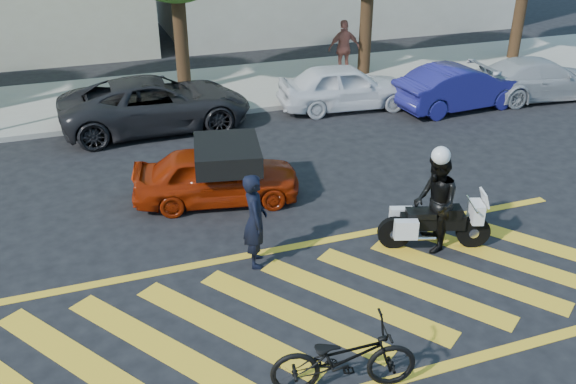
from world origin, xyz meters
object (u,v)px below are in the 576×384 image
object	(u,v)px
bicycle	(344,358)
parked_far_right	(539,79)
parked_mid_left	(156,104)
parked_right	(460,87)
police_motorcycle	(433,223)
officer_moto	(435,203)
red_convertible	(217,175)
parked_mid_right	(345,87)
officer_bike	(255,220)

from	to	relation	value
bicycle	parked_far_right	world-z (taller)	parked_far_right
parked_mid_left	parked_right	xyz separation A→B (m)	(9.02, -1.40, -0.05)
parked_right	police_motorcycle	bearing A→B (deg)	138.95
officer_moto	parked_mid_left	world-z (taller)	officer_moto
parked_right	parked_far_right	world-z (taller)	parked_right
bicycle	parked_right	size ratio (longest dim) A/B	0.49
red_convertible	parked_mid_left	xyz separation A→B (m)	(-0.53, 4.93, 0.12)
bicycle	parked_mid_right	bearing A→B (deg)	-11.80
parked_right	parked_far_right	distance (m)	3.00
bicycle	parked_right	xyz separation A→B (m)	(8.20, 9.56, 0.15)
red_convertible	officer_moto	bearing A→B (deg)	-122.96
officer_bike	parked_mid_right	size ratio (longest dim) A/B	0.44
officer_bike	bicycle	distance (m)	3.40
parked_far_right	police_motorcycle	bearing A→B (deg)	134.77
police_motorcycle	officer_moto	distance (m)	0.44
bicycle	parked_mid_right	world-z (taller)	parked_mid_right
bicycle	officer_moto	distance (m)	4.18
officer_moto	parked_far_right	size ratio (longest dim) A/B	0.43
bicycle	red_convertible	size ratio (longest dim) A/B	0.56
parked_mid_left	parked_right	distance (m)	9.12
officer_moto	parked_right	bearing A→B (deg)	161.42
parked_mid_right	parked_mid_left	bearing A→B (deg)	93.68
parked_right	parked_far_right	bearing A→B (deg)	-93.32
bicycle	police_motorcycle	bearing A→B (deg)	-35.37
bicycle	officer_moto	xyz separation A→B (m)	(3.09, 2.78, 0.43)
bicycle	red_convertible	xyz separation A→B (m)	(-0.29, 6.03, 0.08)
parked_right	officer_bike	bearing A→B (deg)	122.23
parked_mid_right	red_convertible	bearing A→B (deg)	138.08
police_motorcycle	parked_mid_left	xyz separation A→B (m)	(-3.92, 8.17, 0.22)
bicycle	parked_mid_left	bearing A→B (deg)	16.93
officer_bike	parked_far_right	world-z (taller)	officer_bike
bicycle	parked_mid_left	world-z (taller)	parked_mid_left
police_motorcycle	parked_mid_left	distance (m)	9.07
parked_mid_left	officer_moto	bearing A→B (deg)	-155.49
parked_right	parked_far_right	size ratio (longest dim) A/B	0.92
red_convertible	parked_far_right	distance (m)	12.03
parked_mid_left	parked_mid_right	distance (m)	5.72
police_motorcycle	officer_moto	bearing A→B (deg)	-127.52
red_convertible	parked_right	distance (m)	9.19
officer_bike	parked_far_right	bearing A→B (deg)	-50.04
parked_right	parked_mid_right	bearing A→B (deg)	65.95
parked_mid_right	parked_right	world-z (taller)	parked_mid_right
officer_bike	parked_mid_left	world-z (taller)	officer_bike
red_convertible	parked_mid_right	size ratio (longest dim) A/B	0.87
police_motorcycle	parked_right	world-z (taller)	parked_right
officer_bike	parked_right	size ratio (longest dim) A/B	0.43
officer_bike	parked_mid_left	xyz separation A→B (m)	(-0.60, 7.59, -0.16)
police_motorcycle	parked_right	bearing A→B (deg)	71.46
parked_right	parked_far_right	xyz separation A→B (m)	(3.00, 0.04, -0.03)
parked_far_right	parked_mid_left	bearing A→B (deg)	88.24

